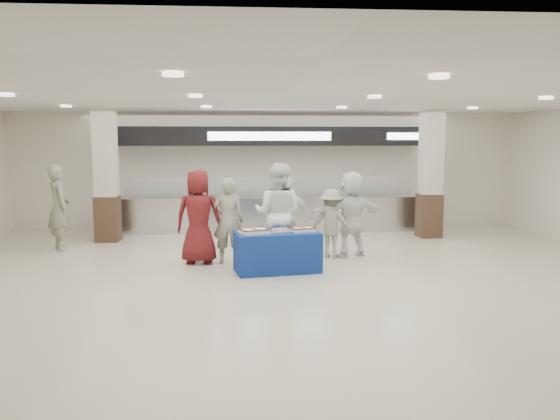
{
  "coord_description": "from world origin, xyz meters",
  "views": [
    {
      "loc": [
        -0.77,
        -9.2,
        2.46
      ],
      "look_at": [
        0.02,
        1.6,
        1.06
      ],
      "focal_mm": 35.0,
      "sensor_mm": 36.0,
      "label": 1
    }
  ],
  "objects": [
    {
      "name": "sheet_cake_left",
      "position": [
        -0.53,
        0.69,
        0.8
      ],
      "size": [
        0.61,
        0.54,
        0.1
      ],
      "color": "white",
      "rests_on": "display_table"
    },
    {
      "name": "sheet_cake_right",
      "position": [
        0.39,
        0.85,
        0.8
      ],
      "size": [
        0.5,
        0.44,
        0.09
      ],
      "color": "white",
      "rests_on": "display_table"
    },
    {
      "name": "display_table",
      "position": [
        -0.09,
        0.8,
        0.38
      ],
      "size": [
        1.66,
        1.03,
        0.75
      ],
      "primitive_type": "cube",
      "rotation": [
        0.0,
        0.0,
        0.17
      ],
      "color": "navy",
      "rests_on": "ground"
    },
    {
      "name": "chef_tall",
      "position": [
        -0.03,
        1.45,
        1.0
      ],
      "size": [
        1.18,
        1.05,
        2.01
      ],
      "primitive_type": "imported",
      "rotation": [
        0.0,
        0.0,
        2.8
      ],
      "color": "white",
      "rests_on": "ground"
    },
    {
      "name": "column_left",
      "position": [
        -4.0,
        4.2,
        1.53
      ],
      "size": [
        0.55,
        0.55,
        3.2
      ],
      "color": "#362318",
      "rests_on": "ground"
    },
    {
      "name": "cupcake_tray",
      "position": [
        -0.06,
        0.79,
        0.78
      ],
      "size": [
        0.49,
        0.44,
        0.07
      ],
      "color": "#AEAEB3",
      "rests_on": "display_table"
    },
    {
      "name": "civilian_maroon",
      "position": [
        -1.6,
        1.61,
        0.94
      ],
      "size": [
        0.98,
        0.69,
        1.89
      ],
      "primitive_type": "imported",
      "rotation": [
        0.0,
        0.0,
        3.04
      ],
      "color": "maroon",
      "rests_on": "ground"
    },
    {
      "name": "soldier_b",
      "position": [
        1.12,
        1.96,
        0.72
      ],
      "size": [
        1.05,
        0.79,
        1.44
      ],
      "primitive_type": "imported",
      "rotation": [
        0.0,
        0.0,
        2.83
      ],
      "color": "gray",
      "rests_on": "ground"
    },
    {
      "name": "civilian_white",
      "position": [
        1.55,
        2.06,
        0.9
      ],
      "size": [
        1.76,
        1.05,
        1.81
      ],
      "primitive_type": "imported",
      "rotation": [
        0.0,
        0.0,
        3.47
      ],
      "color": "white",
      "rests_on": "ground"
    },
    {
      "name": "soldier_bg",
      "position": [
        -4.83,
        3.2,
        0.96
      ],
      "size": [
        0.76,
        0.84,
        1.92
      ],
      "primitive_type": "imported",
      "rotation": [
        0.0,
        0.0,
        2.12
      ],
      "color": "gray",
      "rests_on": "ground"
    },
    {
      "name": "column_right",
      "position": [
        4.0,
        4.2,
        1.53
      ],
      "size": [
        0.55,
        0.55,
        3.2
      ],
      "color": "#362318",
      "rests_on": "ground"
    },
    {
      "name": "chef_short",
      "position": [
        0.21,
        2.11,
        0.85
      ],
      "size": [
        1.07,
        0.69,
        1.7
      ],
      "primitive_type": "imported",
      "rotation": [
        0.0,
        0.0,
        2.84
      ],
      "color": "white",
      "rests_on": "ground"
    },
    {
      "name": "ground",
      "position": [
        0.0,
        0.0,
        0.0
      ],
      "size": [
        14.0,
        14.0,
        0.0
      ],
      "primitive_type": "plane",
      "color": "beige",
      "rests_on": "ground"
    },
    {
      "name": "soldier_a",
      "position": [
        -1.02,
        1.57,
        0.86
      ],
      "size": [
        0.65,
        0.44,
        1.72
      ],
      "primitive_type": "imported",
      "rotation": [
        0.0,
        0.0,
        3.09
      ],
      "color": "gray",
      "rests_on": "ground"
    },
    {
      "name": "serving_line",
      "position": [
        0.0,
        5.4,
        1.16
      ],
      "size": [
        8.7,
        0.85,
        2.8
      ],
      "color": "silver",
      "rests_on": "ground"
    }
  ]
}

